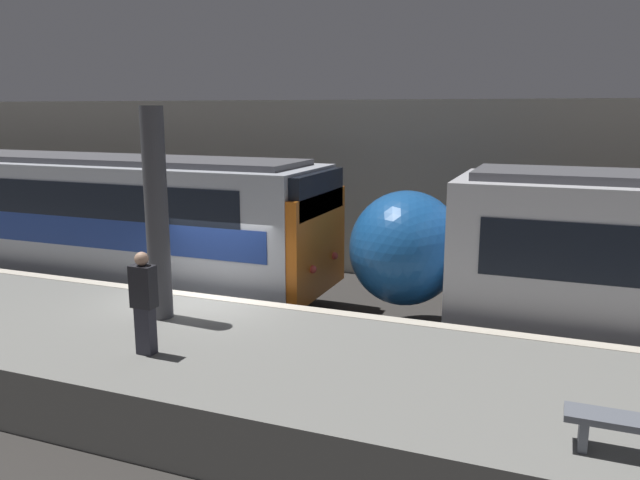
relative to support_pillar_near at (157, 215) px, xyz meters
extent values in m
plane|color=#33302D|center=(0.06, 1.57, -2.98)|extent=(120.00, 120.00, 0.00)
cube|color=slate|center=(0.06, -0.68, -2.46)|extent=(40.00, 4.50, 1.03)
cube|color=beige|center=(0.06, 1.42, -1.94)|extent=(40.00, 0.30, 0.01)
cube|color=#B2AD9E|center=(0.06, 8.10, -0.41)|extent=(50.00, 0.15, 5.13)
cylinder|color=#47474C|center=(0.00, 0.00, 0.00)|extent=(0.42, 0.42, 3.89)
ellipsoid|color=#195199|center=(3.77, 3.64, -1.06)|extent=(2.42, 2.82, 2.47)
sphere|color=#F2EFCC|center=(2.82, 3.64, -1.50)|extent=(0.20, 0.20, 0.20)
cube|color=orange|center=(1.71, 3.64, -1.15)|extent=(0.25, 3.01, 2.36)
cube|color=black|center=(1.71, 3.64, 0.03)|extent=(0.25, 2.70, 0.94)
sphere|color=#EA4C42|center=(1.86, 2.95, -1.56)|extent=(0.18, 0.18, 0.18)
sphere|color=#EA4C42|center=(1.86, 4.33, -1.56)|extent=(0.18, 0.18, 0.18)
cube|color=#2D2D38|center=(0.84, -1.59, -1.56)|extent=(0.28, 0.20, 0.77)
cube|color=#232328|center=(0.84, -1.59, -0.83)|extent=(0.38, 0.24, 0.67)
sphere|color=tan|center=(0.84, -1.59, -0.39)|extent=(0.22, 0.22, 0.22)
cube|color=slate|center=(7.27, -2.11, -1.74)|extent=(0.10, 0.32, 0.41)
cube|color=slate|center=(7.80, -2.11, -1.54)|extent=(1.50, 0.40, 0.08)
camera|label=1|loc=(6.85, -9.32, 1.88)|focal=35.00mm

